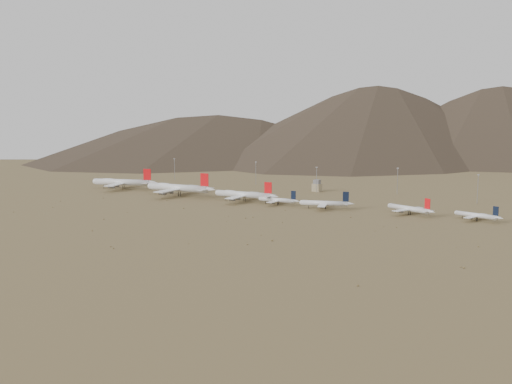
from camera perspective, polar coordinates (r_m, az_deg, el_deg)
The scene contains 16 objects.
ground at distance 492.27m, azimuth -3.19°, elevation -1.28°, with size 3000.00×3000.00×0.00m, color olive.
mountain_ridge at distance 1329.29m, azimuth 20.11°, elevation 10.37°, with size 4400.00×1000.00×300.00m.
widebody_west at distance 609.40m, azimuth -13.20°, elevation 0.97°, with size 70.86×56.40×21.86m.
widebody_centre at distance 548.45m, azimuth -7.76°, elevation 0.42°, with size 77.76×60.01×23.10m.
widebody_east at distance 507.57m, azimuth -1.23°, elevation -0.25°, with size 63.56×49.08×18.89m.
narrowbody_a at distance 489.74m, azimuth 2.26°, elevation -0.81°, with size 40.01×28.66×13.20m.
narrowbody_b at distance 471.21m, azimuth 7.00°, elevation -1.13°, with size 43.57×32.46×14.93m.
narrowbody_c at distance 456.82m, azimuth 15.15°, elevation -1.63°, with size 41.97×31.44×14.55m.
narrowbody_d at distance 446.20m, azimuth 21.28°, elevation -2.20°, with size 36.28×26.85×12.28m.
control_tower at distance 579.10m, azimuth 6.11°, elevation 0.57°, with size 8.00×8.00×12.00m.
mast_far_west at distance 687.01m, azimuth -8.15°, elevation 2.39°, with size 2.00×0.60×25.70m.
mast_west at distance 632.36m, azimuth -0.02°, elevation 2.02°, with size 2.00×0.60×25.70m.
mast_centre at distance 571.50m, azimuth 6.08°, elevation 1.37°, with size 2.00×0.60×25.70m.
mast_east at distance 575.59m, azimuth 13.97°, elevation 1.23°, with size 2.00×0.60×25.70m.
mast_far_east at distance 532.69m, azimuth 21.30°, elevation 0.43°, with size 2.00×0.60×25.70m.
desert_scrub at distance 411.06m, azimuth -5.33°, elevation -3.04°, with size 382.10×172.88×0.81m.
Camera 1 is at (280.54, -397.26, 76.28)m, focal length 40.00 mm.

